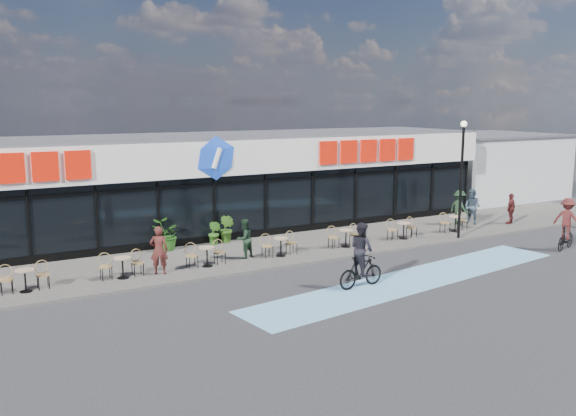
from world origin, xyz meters
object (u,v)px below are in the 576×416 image
(potted_plant_mid, at_px, (166,235))
(cyclist_b, at_px, (567,226))
(patron_right, at_px, (244,239))
(lamp_post, at_px, (462,169))
(patron_left, at_px, (159,250))
(pedestrian_b, at_px, (459,208))
(cyclist_a, at_px, (361,260))
(potted_plant_left, at_px, (215,233))
(pedestrian_c, at_px, (511,209))
(potted_plant_right, at_px, (227,229))
(pedestrian_a, at_px, (472,207))

(potted_plant_mid, xyz_separation_m, cyclist_b, (14.82, -7.80, 0.27))
(cyclist_b, bearing_deg, patron_right, 158.09)
(lamp_post, xyz_separation_m, potted_plant_mid, (-12.22, 4.24, -2.47))
(patron_left, relative_size, pedestrian_b, 1.01)
(lamp_post, distance_m, cyclist_a, 9.14)
(potted_plant_left, bearing_deg, pedestrian_c, -11.83)
(cyclist_b, bearing_deg, patron_left, 164.48)
(pedestrian_c, relative_size, cyclist_b, 0.70)
(patron_right, bearing_deg, cyclist_b, 138.27)
(potted_plant_right, xyz_separation_m, cyclist_a, (1.39, -7.91, 0.22))
(pedestrian_c, bearing_deg, pedestrian_a, -47.39)
(pedestrian_a, height_order, cyclist_b, cyclist_b)
(lamp_post, bearing_deg, cyclist_a, -155.82)
(potted_plant_right, distance_m, cyclist_b, 14.39)
(lamp_post, distance_m, pedestrian_a, 4.13)
(pedestrian_a, height_order, pedestrian_c, pedestrian_a)
(potted_plant_mid, relative_size, cyclist_a, 0.57)
(potted_plant_right, distance_m, patron_left, 5.29)
(potted_plant_left, xyz_separation_m, pedestrian_a, (12.96, -2.20, 0.35))
(pedestrian_b, bearing_deg, cyclist_b, -176.70)
(cyclist_a, bearing_deg, potted_plant_right, 99.97)
(potted_plant_left, distance_m, pedestrian_b, 12.48)
(potted_plant_left, distance_m, pedestrian_c, 15.05)
(potted_plant_right, relative_size, patron_right, 0.80)
(lamp_post, height_order, potted_plant_right, lamp_post)
(potted_plant_left, height_order, potted_plant_right, potted_plant_right)
(potted_plant_mid, bearing_deg, patron_left, -112.15)
(lamp_post, height_order, patron_left, lamp_post)
(potted_plant_mid, distance_m, cyclist_a, 8.90)
(pedestrian_a, height_order, pedestrian_b, pedestrian_a)
(lamp_post, height_order, cyclist_a, lamp_post)
(potted_plant_right, bearing_deg, potted_plant_mid, -179.27)
(potted_plant_right, bearing_deg, potted_plant_left, -170.79)
(potted_plant_right, bearing_deg, lamp_post, -24.31)
(cyclist_b, bearing_deg, pedestrian_c, 66.29)
(pedestrian_a, bearing_deg, patron_left, -99.06)
(potted_plant_mid, distance_m, patron_right, 3.56)
(lamp_post, xyz_separation_m, pedestrian_b, (2.23, 2.23, -2.25))
(potted_plant_mid, relative_size, patron_right, 0.83)
(potted_plant_mid, height_order, patron_right, patron_right)
(potted_plant_left, relative_size, cyclist_a, 0.47)
(potted_plant_mid, bearing_deg, potted_plant_right, 0.73)
(lamp_post, height_order, pedestrian_b, lamp_post)
(pedestrian_a, distance_m, pedestrian_b, 0.69)
(patron_right, xyz_separation_m, pedestrian_a, (12.82, 0.48, 0.11))
(pedestrian_b, bearing_deg, pedestrian_c, -115.68)
(pedestrian_a, bearing_deg, cyclist_b, -15.49)
(potted_plant_right, xyz_separation_m, pedestrian_a, (12.34, -2.30, 0.26))
(patron_left, relative_size, pedestrian_a, 0.99)
(patron_left, bearing_deg, pedestrian_c, -157.79)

